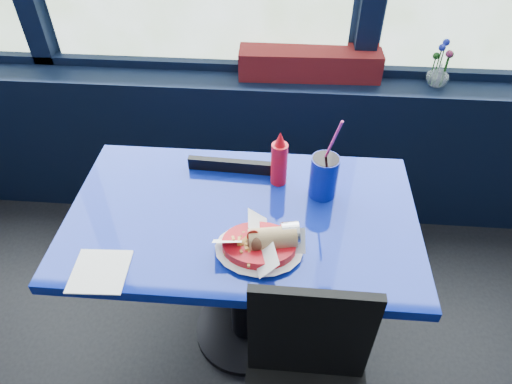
{
  "coord_description": "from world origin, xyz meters",
  "views": [
    {
      "loc": [
        0.44,
        0.9,
        1.87
      ],
      "look_at": [
        0.35,
        1.98,
        0.87
      ],
      "focal_mm": 32.0,
      "sensor_mm": 36.0,
      "label": 1
    }
  ],
  "objects_px": {
    "near_table": "(243,248)",
    "chair_near_back": "(237,206)",
    "food_basket": "(261,244)",
    "soda_cup": "(324,176)",
    "flower_vase": "(439,72)",
    "planter_box": "(310,63)",
    "ketchup_bottle": "(279,161)"
  },
  "relations": [
    {
      "from": "chair_near_back",
      "to": "planter_box",
      "type": "relative_size",
      "value": 1.21
    },
    {
      "from": "flower_vase",
      "to": "soda_cup",
      "type": "xyz_separation_m",
      "value": [
        -0.54,
        -0.73,
        -0.03
      ]
    },
    {
      "from": "chair_near_back",
      "to": "food_basket",
      "type": "bearing_deg",
      "value": 108.33
    },
    {
      "from": "soda_cup",
      "to": "near_table",
      "type": "bearing_deg",
      "value": -155.12
    },
    {
      "from": "near_table",
      "to": "chair_near_back",
      "type": "distance_m",
      "value": 0.35
    },
    {
      "from": "food_basket",
      "to": "chair_near_back",
      "type": "bearing_deg",
      "value": 119.88
    },
    {
      "from": "near_table",
      "to": "food_basket",
      "type": "height_order",
      "value": "food_basket"
    },
    {
      "from": "food_basket",
      "to": "ketchup_bottle",
      "type": "relative_size",
      "value": 1.28
    },
    {
      "from": "planter_box",
      "to": "soda_cup",
      "type": "relative_size",
      "value": 1.97
    },
    {
      "from": "chair_near_back",
      "to": "flower_vase",
      "type": "height_order",
      "value": "flower_vase"
    },
    {
      "from": "planter_box",
      "to": "soda_cup",
      "type": "distance_m",
      "value": 0.78
    },
    {
      "from": "food_basket",
      "to": "soda_cup",
      "type": "relative_size",
      "value": 0.85
    },
    {
      "from": "planter_box",
      "to": "food_basket",
      "type": "relative_size",
      "value": 2.32
    },
    {
      "from": "near_table",
      "to": "chair_near_back",
      "type": "bearing_deg",
      "value": 100.45
    },
    {
      "from": "near_table",
      "to": "flower_vase",
      "type": "bearing_deg",
      "value": 46.52
    },
    {
      "from": "flower_vase",
      "to": "food_basket",
      "type": "relative_size",
      "value": 0.76
    },
    {
      "from": "planter_box",
      "to": "chair_near_back",
      "type": "bearing_deg",
      "value": -118.57
    },
    {
      "from": "planter_box",
      "to": "flower_vase",
      "type": "distance_m",
      "value": 0.59
    },
    {
      "from": "flower_vase",
      "to": "ketchup_bottle",
      "type": "distance_m",
      "value": 0.97
    },
    {
      "from": "planter_box",
      "to": "ketchup_bottle",
      "type": "relative_size",
      "value": 2.96
    },
    {
      "from": "ketchup_bottle",
      "to": "soda_cup",
      "type": "height_order",
      "value": "soda_cup"
    },
    {
      "from": "ketchup_bottle",
      "to": "near_table",
      "type": "bearing_deg",
      "value": -123.17
    },
    {
      "from": "flower_vase",
      "to": "ketchup_bottle",
      "type": "xyz_separation_m",
      "value": [
        -0.7,
        -0.68,
        -0.02
      ]
    },
    {
      "from": "flower_vase",
      "to": "planter_box",
      "type": "bearing_deg",
      "value": 175.57
    },
    {
      "from": "planter_box",
      "to": "ketchup_bottle",
      "type": "distance_m",
      "value": 0.73
    },
    {
      "from": "near_table",
      "to": "chair_near_back",
      "type": "xyz_separation_m",
      "value": [
        -0.06,
        0.33,
        -0.11
      ]
    },
    {
      "from": "soda_cup",
      "to": "planter_box",
      "type": "bearing_deg",
      "value": 93.43
    },
    {
      "from": "flower_vase",
      "to": "food_basket",
      "type": "height_order",
      "value": "flower_vase"
    },
    {
      "from": "chair_near_back",
      "to": "soda_cup",
      "type": "height_order",
      "value": "soda_cup"
    },
    {
      "from": "flower_vase",
      "to": "soda_cup",
      "type": "height_order",
      "value": "soda_cup"
    },
    {
      "from": "chair_near_back",
      "to": "soda_cup",
      "type": "distance_m",
      "value": 0.54
    },
    {
      "from": "chair_near_back",
      "to": "food_basket",
      "type": "xyz_separation_m",
      "value": [
        0.14,
        -0.49,
        0.32
      ]
    }
  ]
}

